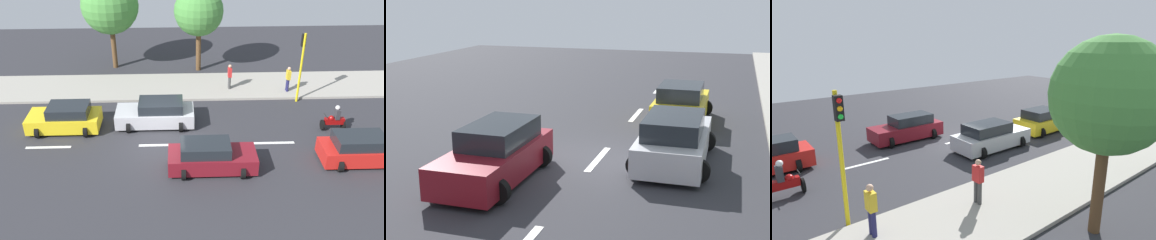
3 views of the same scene
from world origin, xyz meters
TOP-DOWN VIEW (x-y plane):
  - ground_plane at (0.00, 0.00)m, footprint 40.00×60.00m
  - lane_stripe_mid at (0.00, 0.00)m, footprint 0.20×2.40m
  - lane_stripe_south at (0.00, 6.00)m, footprint 0.20×2.40m
  - lane_stripe_far_south at (0.00, 12.00)m, footprint 0.20×2.40m
  - car_yellow_cab at (1.86, 5.41)m, footprint 2.28×3.99m
  - car_maroon at (-2.16, -2.48)m, footprint 2.15×4.28m
  - car_silver at (2.22, 0.31)m, footprint 2.26×4.44m

SIDE VIEW (x-z plane):
  - ground_plane at x=0.00m, z-range -0.10..0.00m
  - lane_stripe_mid at x=0.00m, z-range 0.00..0.01m
  - lane_stripe_south at x=0.00m, z-range 0.00..0.01m
  - lane_stripe_far_south at x=0.00m, z-range 0.00..0.01m
  - car_maroon at x=-2.16m, z-range -0.05..1.47m
  - car_yellow_cab at x=1.86m, z-range -0.05..1.47m
  - car_silver at x=2.22m, z-range -0.05..1.47m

